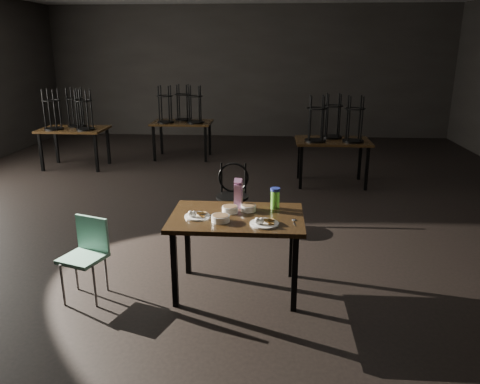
# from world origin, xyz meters

# --- Properties ---
(room) EXTENTS (12.00, 12.04, 3.22)m
(room) POSITION_xyz_m (-0.06, 0.01, 2.33)
(room) COLOR black
(room) RESTS_ON ground
(main_table) EXTENTS (1.20, 0.80, 0.75)m
(main_table) POSITION_xyz_m (0.32, -2.06, 0.67)
(main_table) COLOR black
(main_table) RESTS_ON ground
(plate_left) EXTENTS (0.23, 0.23, 0.07)m
(plate_left) POSITION_xyz_m (-0.03, -2.12, 0.77)
(plate_left) COLOR white
(plate_left) RESTS_ON main_table
(plate_right) EXTENTS (0.25, 0.25, 0.08)m
(plate_right) POSITION_xyz_m (0.57, -2.26, 0.77)
(plate_right) COLOR white
(plate_right) RESTS_ON main_table
(bowl_near) EXTENTS (0.15, 0.15, 0.06)m
(bowl_near) POSITION_xyz_m (0.25, -1.97, 0.78)
(bowl_near) COLOR white
(bowl_near) RESTS_ON main_table
(bowl_far) EXTENTS (0.14, 0.14, 0.06)m
(bowl_far) POSITION_xyz_m (0.42, -1.92, 0.78)
(bowl_far) COLOR white
(bowl_far) RESTS_ON main_table
(bowl_big) EXTENTS (0.16, 0.16, 0.06)m
(bowl_big) POSITION_xyz_m (0.19, -2.21, 0.78)
(bowl_big) COLOR white
(bowl_big) RESTS_ON main_table
(juice_carton) EXTENTS (0.08, 0.08, 0.29)m
(juice_carton) POSITION_xyz_m (0.32, -1.83, 0.88)
(juice_carton) COLOR #8D1973
(juice_carton) RESTS_ON main_table
(water_bottle) EXTENTS (0.12, 0.12, 0.20)m
(water_bottle) POSITION_xyz_m (0.66, -1.83, 0.85)
(water_bottle) COLOR #68D13D
(water_bottle) RESTS_ON main_table
(spoon) EXTENTS (0.04, 0.17, 0.01)m
(spoon) POSITION_xyz_m (0.83, -2.15, 0.75)
(spoon) COLOR silver
(spoon) RESTS_ON main_table
(bentwood_chair) EXTENTS (0.40, 0.40, 0.84)m
(bentwood_chair) POSITION_xyz_m (0.15, -0.51, 0.50)
(bentwood_chair) COLOR black
(bentwood_chair) RESTS_ON ground
(school_chair) EXTENTS (0.44, 0.44, 0.74)m
(school_chair) POSITION_xyz_m (-1.03, -2.24, 0.45)
(school_chair) COLOR #70AE96
(school_chair) RESTS_ON ground
(bg_table_left) EXTENTS (1.20, 0.80, 1.48)m
(bg_table_left) POSITION_xyz_m (-3.10, 2.43, 0.78)
(bg_table_left) COLOR black
(bg_table_left) RESTS_ON ground
(bg_table_right) EXTENTS (1.20, 0.80, 1.48)m
(bg_table_right) POSITION_xyz_m (1.61, 1.63, 0.78)
(bg_table_right) COLOR black
(bg_table_right) RESTS_ON ground
(bg_table_far) EXTENTS (1.20, 0.80, 1.48)m
(bg_table_far) POSITION_xyz_m (-1.23, 3.37, 0.78)
(bg_table_far) COLOR black
(bg_table_far) RESTS_ON ground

